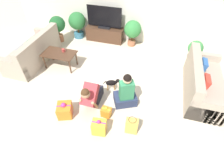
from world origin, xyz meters
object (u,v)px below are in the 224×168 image
object	(u,v)px
tv_console	(105,34)
person_kneeling	(92,95)
gift_bag_a	(132,126)
dog	(113,83)
sofa_left	(34,52)
gift_box_b	(65,110)
coffee_table	(59,55)
mug	(63,50)
potted_plant_corner_right	(195,49)
gift_box_c	(106,112)
tv	(104,19)
potted_plant_back_left	(77,22)
potted_plant_back_right	(133,30)
potted_plant_corner_left	(58,25)
gift_box_a	(99,127)
person_sitting	(126,93)
sofa_right	(202,83)

from	to	relation	value
tv_console	person_kneeling	size ratio (longest dim) A/B	1.62
gift_bag_a	dog	bearing A→B (deg)	123.07
sofa_left	gift_box_b	distance (m)	2.51
coffee_table	mug	size ratio (longest dim) A/B	7.93
coffee_table	potted_plant_corner_right	size ratio (longest dim) A/B	1.31
tv_console	gift_box_c	bearing A→B (deg)	-71.38
tv	mug	distance (m)	1.91
person_kneeling	gift_box_c	bearing A→B (deg)	-27.28
potted_plant_back_left	mug	distance (m)	1.74
mug	coffee_table	bearing A→B (deg)	-132.58
coffee_table	potted_plant_back_right	world-z (taller)	potted_plant_back_right
sofa_left	mug	distance (m)	1.04
potted_plant_back_right	gift_box_b	xyz separation A→B (m)	(-0.83, -3.43, -0.41)
potted_plant_back_right	potted_plant_corner_left	size ratio (longest dim) A/B	0.97
mug	potted_plant_back_left	bearing A→B (deg)	100.87
person_kneeling	gift_box_a	bearing A→B (deg)	-58.55
person_sitting	dog	distance (m)	0.59
sofa_left	gift_bag_a	world-z (taller)	sofa_left
sofa_right	potted_plant_corner_right	xyz separation A→B (m)	(-0.15, 1.32, 0.16)
sofa_left	tv_console	bearing A→B (deg)	137.13
sofa_left	potted_plant_corner_left	bearing A→B (deg)	173.58
potted_plant_corner_left	person_sitting	world-z (taller)	person_sitting
gift_box_c	potted_plant_corner_right	bearing A→B (deg)	54.62
sofa_right	gift_box_c	bearing A→B (deg)	123.77
potted_plant_corner_left	tv_console	bearing A→B (deg)	18.07
sofa_left	gift_bag_a	size ratio (longest dim) A/B	4.62
potted_plant_back_left	mug	world-z (taller)	potted_plant_back_left
potted_plant_corner_right	dog	size ratio (longest dim) A/B	1.66
sofa_left	coffee_table	size ratio (longest dim) A/B	2.05
dog	gift_box_b	distance (m)	1.38
sofa_right	gift_box_b	xyz separation A→B (m)	(-2.98, -1.63, -0.15)
coffee_table	potted_plant_corner_right	xyz separation A→B (m)	(3.80, 1.34, 0.06)
potted_plant_corner_right	dog	world-z (taller)	potted_plant_corner_right
sofa_left	potted_plant_corner_left	world-z (taller)	potted_plant_corner_left
person_kneeling	gift_bag_a	world-z (taller)	person_kneeling
sofa_right	gift_box_c	distance (m)	2.51
sofa_left	dog	world-z (taller)	sofa_left
potted_plant_corner_right	potted_plant_back_right	bearing A→B (deg)	166.71
person_kneeling	potted_plant_back_left	bearing A→B (deg)	119.12
potted_plant_corner_right	potted_plant_back_right	xyz separation A→B (m)	(-2.00, 0.47, 0.09)
sofa_right	person_sitting	size ratio (longest dim) A/B	2.08
coffee_table	potted_plant_corner_right	bearing A→B (deg)	19.36
sofa_left	gift_box_c	distance (m)	3.13
gift_box_c	gift_bag_a	world-z (taller)	gift_bag_a
dog	mug	world-z (taller)	mug
potted_plant_corner_right	gift_box_c	xyz separation A→B (m)	(-1.93, -2.71, -0.35)
gift_bag_a	mug	xyz separation A→B (m)	(-2.41, 1.73, 0.32)
potted_plant_back_left	potted_plant_corner_right	distance (m)	4.06
sofa_left	potted_plant_back_left	size ratio (longest dim) A/B	2.07
sofa_right	potted_plant_back_right	bearing A→B (deg)	50.15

